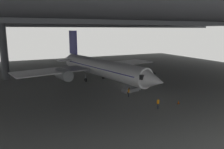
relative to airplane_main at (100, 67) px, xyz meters
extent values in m
plane|color=slate|center=(2.26, -6.19, -3.56)|extent=(110.00, 110.00, 0.00)
cylinder|color=#4C4F54|center=(-20.19, 12.84, 3.36)|extent=(1.78, 1.78, 13.85)
cube|color=#38383D|center=(2.26, 7.56, 10.88)|extent=(121.00, 99.00, 1.20)
cube|color=#4C4F54|center=(2.26, -17.19, 9.88)|extent=(115.50, 0.50, 0.70)
cube|color=#4C4F54|center=(2.26, 24.06, 9.88)|extent=(115.50, 0.50, 0.70)
cylinder|color=white|center=(0.12, -0.63, 0.02)|extent=(9.53, 29.81, 3.97)
cone|color=white|center=(3.28, -16.91, 0.02)|extent=(4.73, 5.42, 3.89)
cube|color=black|center=(2.80, -14.45, 0.52)|extent=(3.84, 3.37, 0.87)
cone|color=white|center=(-3.03, 15.66, 0.42)|extent=(4.52, 6.88, 3.38)
cube|color=navy|center=(-2.56, 13.19, 5.26)|extent=(1.06, 4.30, 6.50)
cube|color=white|center=(0.38, 12.66, 0.62)|extent=(5.58, 4.15, 0.16)
cube|color=white|center=(-5.08, 11.60, 0.62)|extent=(5.58, 4.15, 0.16)
cube|color=white|center=(9.31, 6.04, -0.37)|extent=(17.68, 10.25, 0.24)
cylinder|color=#9EA3A8|center=(7.76, 3.54, -1.07)|extent=(3.40, 5.54, 2.46)
cube|color=white|center=(-10.89, 2.12, -0.37)|extent=(17.68, 10.25, 0.24)
cylinder|color=#9EA3A8|center=(-8.52, 0.38, -1.07)|extent=(3.40, 5.54, 2.46)
cube|color=navy|center=(0.12, -0.63, 0.32)|extent=(9.20, 27.70, 0.16)
cylinder|color=#9EA3A8|center=(2.01, -10.37, -2.31)|extent=(0.20, 0.20, 1.15)
cylinder|color=black|center=(2.01, -10.37, -3.11)|extent=(0.47, 0.94, 0.90)
cylinder|color=#9EA3A8|center=(2.11, 2.70, -2.31)|extent=(0.20, 0.20, 1.15)
cylinder|color=black|center=(2.11, 2.70, -3.11)|extent=(0.47, 0.94, 0.90)
cylinder|color=#9EA3A8|center=(-2.97, 1.72, -2.31)|extent=(0.20, 0.20, 1.15)
cylinder|color=black|center=(-2.97, 1.72, -3.11)|extent=(0.47, 0.94, 0.90)
cube|color=slate|center=(2.62, -10.44, -3.21)|extent=(4.17, 2.22, 0.70)
cube|color=slate|center=(2.62, -10.44, -1.32)|extent=(3.85, 1.98, 3.17)
cube|color=slate|center=(4.39, -10.09, 0.22)|extent=(1.33, 1.49, 0.12)
cylinder|color=black|center=(4.27, -9.51, 0.72)|extent=(0.06, 0.06, 1.00)
cylinder|color=black|center=(4.50, -10.68, 0.72)|extent=(0.06, 0.06, 1.00)
cylinder|color=black|center=(4.08, -9.44, -3.41)|extent=(0.32, 0.17, 0.30)
cylinder|color=black|center=(4.34, -10.82, -3.41)|extent=(0.32, 0.17, 0.30)
cylinder|color=black|center=(0.90, -10.06, -3.41)|extent=(0.32, 0.17, 0.30)
cylinder|color=black|center=(1.17, -11.43, -3.41)|extent=(0.32, 0.17, 0.30)
cylinder|color=#232838|center=(1.25, -21.02, -3.14)|extent=(0.14, 0.14, 0.85)
cylinder|color=#232838|center=(1.43, -21.00, -3.14)|extent=(0.14, 0.14, 0.85)
cube|color=orange|center=(1.34, -21.01, -2.41)|extent=(0.38, 0.26, 0.60)
cylinder|color=orange|center=(1.11, -21.04, -2.38)|extent=(0.09, 0.09, 0.57)
cylinder|color=orange|center=(1.57, -20.98, -2.38)|extent=(0.09, 0.09, 0.57)
sphere|color=brown|center=(1.34, -21.01, -1.98)|extent=(0.23, 0.23, 0.23)
cylinder|color=#232838|center=(0.35, -13.44, -3.12)|extent=(0.14, 0.14, 0.88)
cylinder|color=#232838|center=(0.23, -13.57, -3.12)|extent=(0.14, 0.14, 0.88)
cube|color=orange|center=(0.29, -13.50, -2.37)|extent=(0.41, 0.41, 0.62)
cylinder|color=orange|center=(0.45, -13.34, -2.34)|extent=(0.09, 0.09, 0.59)
cylinder|color=orange|center=(0.13, -13.67, -2.34)|extent=(0.09, 0.09, 0.59)
sphere|color=brown|center=(0.29, -13.50, -1.93)|extent=(0.24, 0.24, 0.24)
cube|color=black|center=(6.00, -20.52, -3.54)|extent=(0.36, 0.36, 0.04)
cone|color=orange|center=(6.00, -20.52, -3.24)|extent=(0.30, 0.30, 0.56)
cube|color=yellow|center=(5.25, 10.74, -3.01)|extent=(1.84, 2.47, 0.70)
cylinder|color=black|center=(6.03, 10.16, -3.34)|extent=(0.31, 0.47, 0.44)
cylinder|color=black|center=(4.98, 9.81, -3.34)|extent=(0.31, 0.47, 0.44)
cylinder|color=black|center=(5.52, 11.68, -3.34)|extent=(0.31, 0.47, 0.44)
cylinder|color=black|center=(4.48, 11.33, -3.34)|extent=(0.31, 0.47, 0.44)
camera|label=1|loc=(-19.56, -48.10, 8.74)|focal=35.62mm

